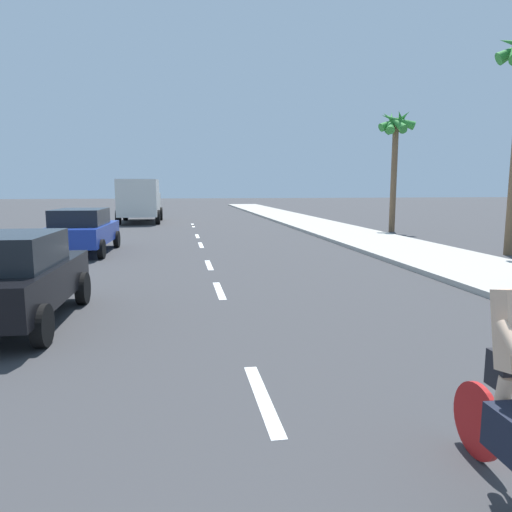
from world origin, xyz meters
name	(u,v)px	position (x,y,z in m)	size (l,w,h in m)	color
ground_plane	(202,247)	(0.00, 20.00, 0.00)	(160.00, 160.00, 0.00)	#38383A
sidewalk_strip	(359,237)	(7.31, 22.00, 0.07)	(3.60, 80.00, 0.14)	#B2ADA3
lane_stripe_2	(262,397)	(0.00, 6.51, 0.00)	(0.16, 1.80, 0.01)	white
lane_stripe_3	(219,290)	(0.00, 12.04, 0.00)	(0.16, 1.80, 0.01)	white
lane_stripe_4	(209,265)	(0.00, 15.59, 0.00)	(0.16, 1.80, 0.01)	white
lane_stripe_5	(201,245)	(0.00, 20.56, 0.00)	(0.16, 1.80, 0.01)	white
lane_stripe_6	(197,236)	(0.00, 24.06, 0.00)	(0.16, 1.80, 0.01)	white
lane_stripe_7	(193,226)	(0.00, 29.97, 0.00)	(0.16, 1.80, 0.01)	white
lane_stripe_8	(193,225)	(0.00, 31.05, 0.00)	(0.16, 1.80, 0.01)	white
parked_car_black	(13,277)	(-3.64, 9.96, 0.83)	(1.88, 3.85, 1.57)	black
parked_car_blue	(82,230)	(-4.23, 18.89, 0.84)	(2.15, 4.41, 1.57)	#1E389E
delivery_truck	(140,200)	(-3.33, 33.52, 1.50)	(2.71, 6.26, 2.80)	beige
palm_tree_far	(396,132)	(10.18, 24.73, 5.09)	(1.83, 1.81, 6.39)	brown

